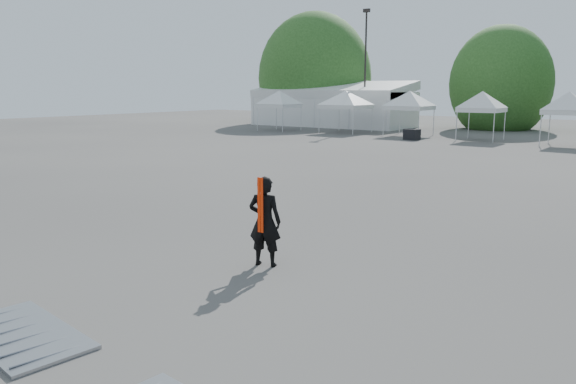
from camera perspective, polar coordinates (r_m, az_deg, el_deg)
The scene contains 13 objects.
ground at distance 13.00m, azimuth 5.45°, elevation -5.17°, with size 120.00×120.00×0.00m, color #474442.
marquee at distance 53.88m, azimuth 4.49°, elevation 8.80°, with size 15.00×6.25×4.23m.
light_pole_west at distance 51.03m, azimuth 7.87°, elevation 12.91°, with size 0.60×0.25×10.30m.
tree_far_w at distance 58.55m, azimuth 2.72°, elevation 11.46°, with size 4.80×4.80×7.30m.
tree_mid_w at distance 52.78m, azimuth 20.78°, elevation 10.26°, with size 4.16×4.16×6.33m.
tent_a at distance 47.73m, azimuth -0.90°, elevation 9.93°, with size 4.02×4.02×3.88m.
tent_b at distance 45.77m, azimuth 5.93°, elevation 9.85°, with size 4.67×4.67×3.88m.
tent_c at distance 43.51m, azimuth 12.27°, elevation 9.65°, with size 4.25×4.25×3.88m.
tent_d at distance 40.59m, azimuth 19.15°, elevation 9.27°, with size 3.79×3.79×3.88m.
tent_e at distance 38.73m, azimuth 26.69°, elevation 8.71°, with size 3.79×3.79×3.88m.
man at distance 11.11m, azimuth -2.37°, elevation -2.99°, with size 0.76×0.62×1.81m.
barrier_left at distance 9.10m, azimuth -25.38°, elevation -12.89°, with size 2.50×1.48×0.08m.
crate_west at distance 39.88m, azimuth 12.47°, elevation 5.73°, with size 0.97×0.75×0.75m, color black.
Camera 1 is at (6.38, -10.78, 3.49)m, focal length 35.00 mm.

